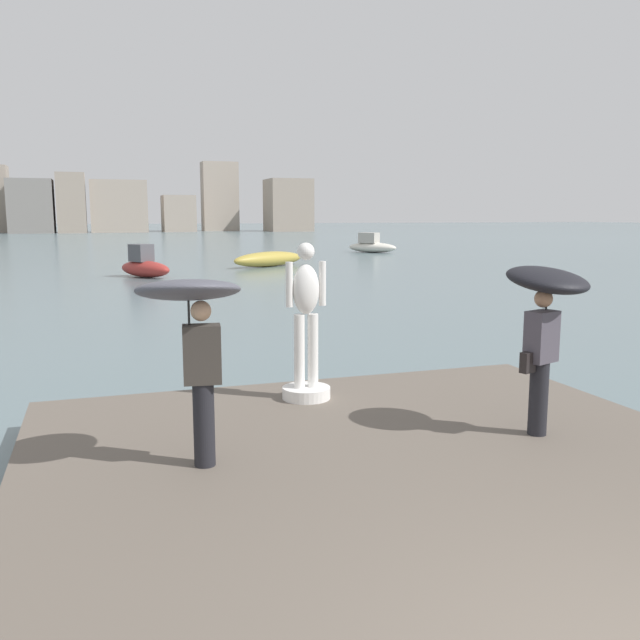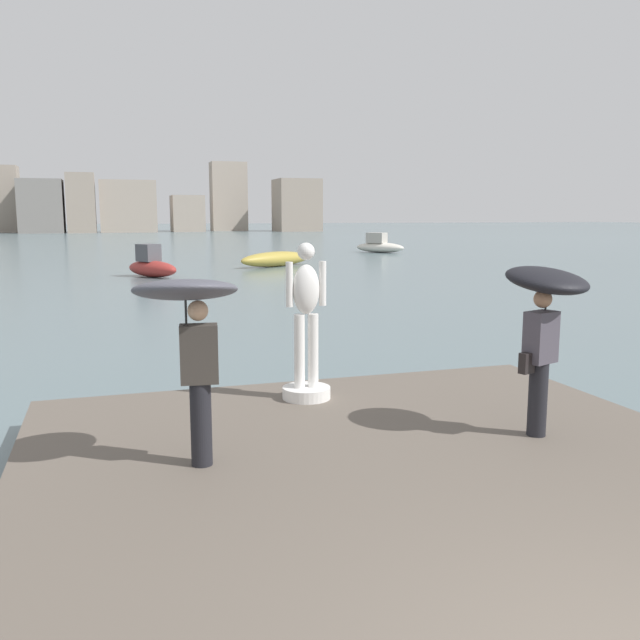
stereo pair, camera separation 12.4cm
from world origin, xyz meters
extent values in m
plane|color=slate|center=(0.00, 40.00, 0.00)|extent=(400.00, 400.00, 0.00)
cube|color=#60564C|center=(0.00, 2.29, 0.20)|extent=(7.72, 10.59, 0.40)
cylinder|color=white|center=(-0.14, 6.58, 0.48)|extent=(0.68, 0.68, 0.16)
cylinder|color=white|center=(-0.24, 6.58, 1.09)|extent=(0.15, 0.15, 1.05)
cylinder|color=white|center=(-0.04, 6.58, 1.09)|extent=(0.15, 0.15, 1.05)
ellipsoid|color=white|center=(-0.14, 6.58, 1.96)|extent=(0.38, 0.26, 0.69)
sphere|color=white|center=(-0.14, 6.58, 2.48)|extent=(0.24, 0.24, 0.24)
cylinder|color=white|center=(-0.38, 6.58, 2.03)|extent=(0.10, 0.10, 0.62)
cylinder|color=white|center=(0.10, 6.58, 2.03)|extent=(0.10, 0.10, 0.62)
cylinder|color=black|center=(-1.90, 4.45, 0.84)|extent=(0.22, 0.22, 0.88)
cube|color=#38332D|center=(-1.90, 4.45, 1.58)|extent=(0.41, 0.29, 0.60)
sphere|color=tan|center=(-1.90, 4.45, 2.02)|extent=(0.21, 0.21, 0.21)
cylinder|color=#262626|center=(-2.02, 4.51, 1.90)|extent=(0.02, 0.02, 0.55)
ellipsoid|color=#4C4C56|center=(-2.02, 4.51, 2.23)|extent=(1.19, 1.21, 0.38)
cylinder|color=black|center=(1.99, 4.21, 0.84)|extent=(0.22, 0.22, 0.88)
cube|color=#47424C|center=(1.99, 4.21, 1.58)|extent=(0.44, 0.35, 0.60)
sphere|color=#A87A5B|center=(1.99, 4.21, 2.02)|extent=(0.21, 0.21, 0.21)
cylinder|color=#262626|center=(2.09, 4.29, 1.90)|extent=(0.02, 0.02, 0.54)
ellipsoid|color=black|center=(2.09, 4.29, 2.23)|extent=(1.22, 1.24, 0.41)
cube|color=black|center=(1.78, 4.15, 1.30)|extent=(0.20, 0.15, 0.24)
ellipsoid|color=#9E2D28|center=(-0.69, 31.11, 0.40)|extent=(2.78, 3.43, 0.80)
cube|color=#4C4C51|center=(-0.83, 31.32, 1.17)|extent=(1.22, 1.27, 0.83)
ellipsoid|color=silver|center=(18.09, 47.52, 0.40)|extent=(3.73, 4.04, 0.81)
cube|color=#B2ADA3|center=(17.88, 47.75, 1.17)|extent=(1.71, 1.76, 0.82)
ellipsoid|color=#B2993D|center=(6.65, 35.87, 0.43)|extent=(5.26, 3.86, 0.87)
cube|color=gray|center=(-12.76, 119.28, 4.41)|extent=(7.00, 6.59, 8.81)
cube|color=gray|center=(-6.47, 119.46, 4.95)|extent=(4.53, 7.13, 9.90)
cube|color=#A89989|center=(1.14, 120.23, 4.44)|extent=(9.37, 5.70, 8.89)
cube|color=#A89989|center=(11.42, 121.41, 3.22)|extent=(5.61, 6.33, 6.44)
cube|color=#A89989|center=(19.56, 124.85, 6.35)|extent=(6.54, 4.07, 12.71)
cube|color=gray|center=(31.19, 118.88, 4.74)|extent=(7.76, 7.57, 9.48)
camera|label=1|loc=(-2.87, -2.25, 2.98)|focal=37.66mm
camera|label=2|loc=(-2.75, -2.29, 2.98)|focal=37.66mm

